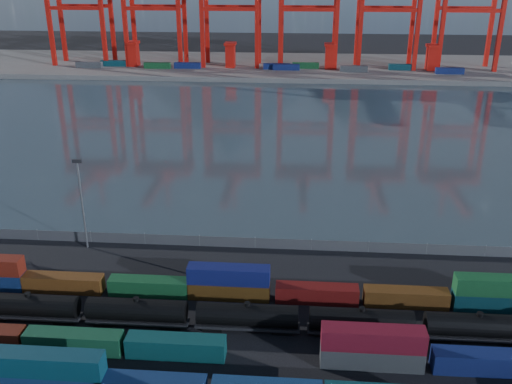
{
  "coord_description": "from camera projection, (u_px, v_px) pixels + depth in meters",
  "views": [
    {
      "loc": [
        7.21,
        -62.17,
        47.77
      ],
      "look_at": [
        0.0,
        30.0,
        10.0
      ],
      "focal_mm": 40.0,
      "sensor_mm": 36.0,
      "label": 1
    }
  ],
  "objects": [
    {
      "name": "waterfront_fence",
      "position": [
        255.0,
        243.0,
        101.42
      ],
      "size": [
        160.12,
        0.12,
        2.2
      ],
      "color": "#595B5E",
      "rests_on": "ground"
    },
    {
      "name": "container_row_mid",
      "position": [
        178.0,
        345.0,
        73.52
      ],
      "size": [
        141.2,
        2.62,
        5.59
      ],
      "color": "#3B3E40",
      "rests_on": "ground"
    },
    {
      "name": "yard_light_mast",
      "position": [
        82.0,
        199.0,
        98.61
      ],
      "size": [
        1.6,
        0.4,
        16.6
      ],
      "color": "slate",
      "rests_on": "ground"
    },
    {
      "name": "harbor_water",
      "position": [
        275.0,
        129.0,
        172.87
      ],
      "size": [
        700.0,
        700.0,
        0.0
      ],
      "primitive_type": "plane",
      "color": "#314047",
      "rests_on": "ground"
    },
    {
      "name": "tanker_string",
      "position": [
        361.0,
        322.0,
        77.32
      ],
      "size": [
        138.48,
        3.11,
        4.45
      ],
      "color": "black",
      "rests_on": "ground"
    },
    {
      "name": "straddle_carriers",
      "position": [
        280.0,
        55.0,
        257.77
      ],
      "size": [
        140.0,
        7.0,
        11.1
      ],
      "color": "red",
      "rests_on": "far_quay"
    },
    {
      "name": "container_row_north",
      "position": [
        298.0,
        290.0,
        85.39
      ],
      "size": [
        142.36,
        2.52,
        5.36
      ],
      "color": "#101952",
      "rests_on": "ground"
    },
    {
      "name": "ground",
      "position": [
        238.0,
        346.0,
        75.96
      ],
      "size": [
        700.0,
        700.0,
        0.0
      ],
      "primitive_type": "plane",
      "color": "black",
      "rests_on": "ground"
    },
    {
      "name": "far_quay",
      "position": [
        286.0,
        66.0,
        269.4
      ],
      "size": [
        700.0,
        70.0,
        2.0
      ],
      "primitive_type": "cube",
      "color": "#514F4C",
      "rests_on": "ground"
    },
    {
      "name": "quay_containers",
      "position": [
        260.0,
        66.0,
        255.9
      ],
      "size": [
        172.58,
        10.99,
        2.6
      ],
      "color": "navy",
      "rests_on": "far_quay"
    }
  ]
}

